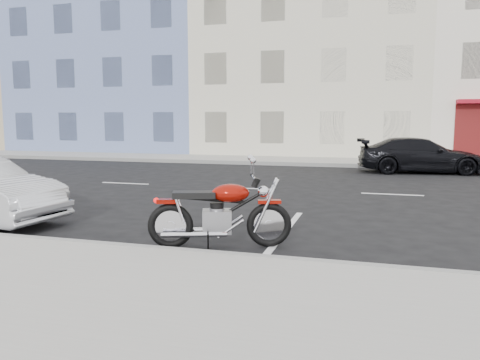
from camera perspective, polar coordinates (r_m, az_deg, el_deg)
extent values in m
plane|color=black|center=(13.24, 9.37, -1.37)|extent=(120.00, 120.00, 0.00)
cube|color=gray|center=(22.73, -0.67, 2.53)|extent=(80.00, 3.40, 0.15)
cube|color=gray|center=(21.12, -1.99, 2.17)|extent=(80.00, 0.12, 0.16)
cube|color=#6678A9|center=(33.45, -12.21, 14.95)|extent=(12.00, 12.00, 13.00)
cube|color=beige|center=(29.75, 9.40, 14.52)|extent=(12.00, 12.00, 11.50)
torus|color=black|center=(7.49, 9.63, -5.46)|extent=(0.71, 0.34, 0.71)
torus|color=black|center=(7.32, -2.24, -5.67)|extent=(0.71, 0.34, 0.71)
cube|color=#7E0C04|center=(7.42, 9.69, -2.67)|extent=(0.38, 0.25, 0.05)
cube|color=#7E0C04|center=(7.24, -2.59, -2.65)|extent=(0.35, 0.26, 0.06)
cube|color=gray|center=(7.35, 3.40, -5.12)|extent=(0.52, 0.44, 0.36)
ellipsoid|color=#7E0C04|center=(7.29, 5.08, -1.68)|extent=(0.68, 0.53, 0.29)
cube|color=black|center=(7.24, 0.68, -1.88)|extent=(0.71, 0.47, 0.10)
cylinder|color=silver|center=(7.31, 7.89, 0.24)|extent=(0.27, 0.71, 0.04)
sphere|color=silver|center=(7.37, 8.99, -1.47)|extent=(0.18, 0.18, 0.18)
cylinder|color=silver|center=(7.21, 0.74, -6.72)|extent=(0.98, 0.40, 0.08)
cylinder|color=silver|center=(7.50, 0.60, -6.17)|extent=(0.98, 0.40, 0.08)
cylinder|color=silver|center=(7.42, 9.28, -3.08)|extent=(0.40, 0.18, 0.84)
cylinder|color=black|center=(7.34, 5.22, -3.71)|extent=(0.82, 0.32, 0.52)
imported|color=black|center=(18.87, 21.10, 2.83)|extent=(4.75, 2.44, 1.32)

